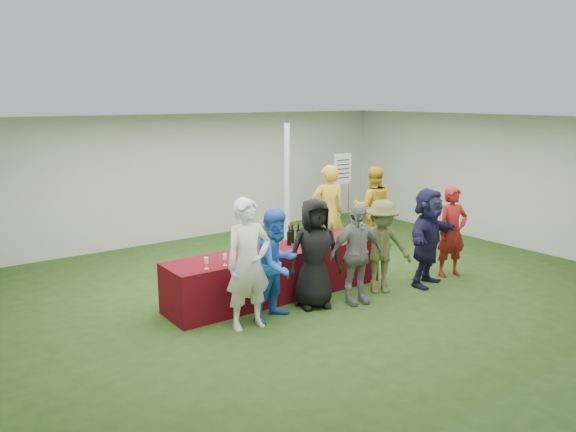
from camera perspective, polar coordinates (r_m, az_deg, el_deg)
ground at (r=9.36m, az=1.72°, el=-6.99°), size 60.00×60.00×0.00m
tent at (r=10.25m, az=-0.11°, el=2.48°), size 10.00×10.00×10.00m
serving_table at (r=8.75m, az=-1.07°, el=-5.77°), size 3.60×0.80×0.75m
wine_bottles at (r=9.09m, az=1.65°, el=-1.85°), size 0.78×0.16×0.32m
wine_glasses at (r=8.29m, az=-1.27°, el=-3.27°), size 2.75×0.09×0.16m
water_bottle at (r=8.71m, az=-1.05°, el=-2.57°), size 0.07×0.07×0.23m
bar_towel at (r=9.59m, az=6.18°, el=-1.83°), size 0.25×0.18×0.03m
dump_bucket at (r=9.42m, az=7.54°, el=-1.65°), size 0.26×0.26×0.18m
wine_list_sign at (r=12.83m, az=5.55°, el=4.19°), size 0.50×0.03×1.80m
staff_pourer at (r=10.62m, az=4.08°, el=0.35°), size 0.76×0.61×1.82m
staff_back at (r=11.62m, az=8.59°, el=0.91°), size 1.03×0.98×1.67m
customer_0 at (r=7.45m, az=-4.04°, el=-4.89°), size 0.68×0.48×1.77m
customer_1 at (r=7.77m, az=-1.11°, el=-4.93°), size 0.89×0.77×1.57m
customer_2 at (r=8.21m, az=2.71°, el=-3.80°), size 0.92×0.74×1.63m
customer_3 at (r=8.41m, az=6.93°, el=-3.86°), size 0.94×0.51×1.52m
customer_4 at (r=8.93m, az=9.48°, el=-3.09°), size 1.11×0.93×1.49m
customer_5 at (r=9.42m, az=14.00°, el=-2.10°), size 1.58×0.90×1.62m
customer_6 at (r=10.03m, az=16.32°, el=-1.55°), size 0.65×0.51×1.56m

